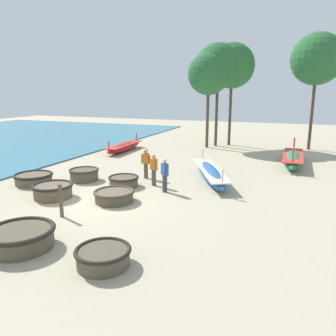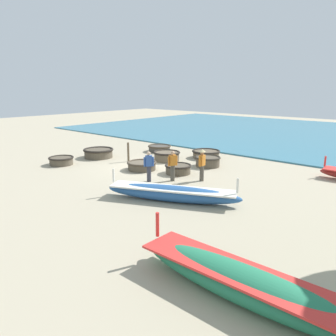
% 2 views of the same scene
% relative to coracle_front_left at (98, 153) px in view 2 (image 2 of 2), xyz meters
% --- Properties ---
extents(ground_plane, '(80.00, 80.00, 0.00)m').
position_rel_coracle_front_left_xyz_m(ground_plane, '(-0.03, 4.40, -0.34)').
color(ground_plane, tan).
extents(sea, '(28.00, 52.00, 0.10)m').
position_rel_coracle_front_left_xyz_m(sea, '(-20.84, 8.40, -0.29)').
color(sea, teal).
rests_on(sea, ground).
extents(coracle_front_left, '(2.05, 2.05, 0.62)m').
position_rel_coracle_front_left_xyz_m(coracle_front_left, '(0.00, 0.00, 0.00)').
color(coracle_front_left, brown).
rests_on(coracle_front_left, ground).
extents(coracle_tilted, '(1.74, 1.74, 0.49)m').
position_rel_coracle_front_left_xyz_m(coracle_tilted, '(0.43, 4.70, -0.07)').
color(coracle_tilted, brown).
rests_on(coracle_tilted, ground).
extents(coracle_nearest, '(1.73, 1.73, 0.48)m').
position_rel_coracle_front_left_xyz_m(coracle_nearest, '(-4.35, 1.68, -0.08)').
color(coracle_nearest, '#4C473F').
rests_on(coracle_nearest, ground).
extents(coracle_far_right, '(1.56, 1.56, 0.62)m').
position_rel_coracle_front_left_xyz_m(coracle_far_right, '(-2.80, 7.13, -0.01)').
color(coracle_far_right, brown).
rests_on(coracle_far_right, ground).
extents(coracle_upturned, '(1.76, 1.76, 0.62)m').
position_rel_coracle_front_left_xyz_m(coracle_upturned, '(-2.35, 4.19, -0.00)').
color(coracle_upturned, brown).
rests_on(coracle_upturned, ground).
extents(coracle_weathered, '(1.53, 1.53, 0.50)m').
position_rel_coracle_front_left_xyz_m(coracle_weathered, '(2.86, -0.00, -0.07)').
color(coracle_weathered, brown).
rests_on(coracle_weathered, ground).
extents(coracle_center, '(1.92, 1.92, 0.54)m').
position_rel_coracle_front_left_xyz_m(coracle_center, '(-4.78, 5.63, -0.05)').
color(coracle_center, brown).
rests_on(coracle_center, ground).
extents(coracle_front_right, '(1.50, 1.50, 0.52)m').
position_rel_coracle_front_left_xyz_m(coracle_front_right, '(-0.29, 6.86, -0.06)').
color(coracle_front_right, brown).
rests_on(coracle_front_right, ground).
extents(long_boat_ochre_hull, '(3.30, 5.71, 1.23)m').
position_rel_coracle_front_left_xyz_m(long_boat_ochre_hull, '(3.41, 9.59, 0.01)').
color(long_boat_ochre_hull, '#285693').
rests_on(long_boat_ochre_hull, ground).
extents(long_boat_red_hull, '(1.19, 5.77, 1.41)m').
position_rel_coracle_front_left_xyz_m(long_boat_red_hull, '(7.38, 15.10, 0.06)').
color(long_boat_red_hull, '#237551').
rests_on(long_boat_red_hull, ground).
extents(fisherman_hauling, '(0.44, 0.38, 1.57)m').
position_rel_coracle_front_left_xyz_m(fisherman_hauling, '(1.93, 6.76, 0.50)').
color(fisherman_hauling, '#383842').
rests_on(fisherman_hauling, ground).
extents(fisherman_standing_left, '(0.53, 0.36, 1.67)m').
position_rel_coracle_front_left_xyz_m(fisherman_standing_left, '(0.05, 8.72, 0.62)').
color(fisherman_standing_left, '#4C473D').
rests_on(fisherman_standing_left, ground).
extents(fisherman_standing_right, '(0.49, 0.35, 1.57)m').
position_rel_coracle_front_left_xyz_m(fisherman_standing_right, '(1.02, 7.57, 0.50)').
color(fisherman_standing_right, '#4C473D').
rests_on(fisherman_standing_right, ground).
extents(mooring_post_mid_beach, '(0.14, 0.14, 1.25)m').
position_rel_coracle_front_left_xyz_m(mooring_post_mid_beach, '(-0.51, 2.49, 0.29)').
color(mooring_post_mid_beach, brown).
rests_on(mooring_post_mid_beach, ground).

